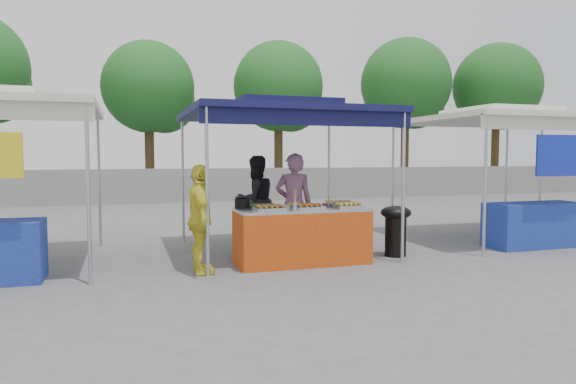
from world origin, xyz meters
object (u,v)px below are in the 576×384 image
object	(u,v)px
vendor_table	(302,236)
customer_person	(200,219)
cooking_pot	(243,203)
wok_burner	(396,226)
helper_man	(255,200)
vendor_woman	(294,204)

from	to	relation	value
vendor_table	customer_person	world-z (taller)	customer_person
vendor_table	cooking_pot	size ratio (longest dim) A/B	8.24
customer_person	cooking_pot	bearing A→B (deg)	-51.67
wok_burner	customer_person	world-z (taller)	customer_person
vendor_table	helper_man	world-z (taller)	helper_man
vendor_table	wok_burner	distance (m)	1.66
vendor_table	helper_man	xyz separation A→B (m)	(-0.27, 1.82, 0.40)
vendor_table	helper_man	bearing A→B (deg)	98.48
cooking_pot	wok_burner	bearing A→B (deg)	-6.07
wok_burner	vendor_woman	world-z (taller)	vendor_woman
vendor_table	wok_burner	xyz separation A→B (m)	(1.65, 0.08, 0.07)
wok_burner	vendor_woman	distance (m)	1.71
customer_person	helper_man	bearing A→B (deg)	-32.45
helper_man	customer_person	size ratio (longest dim) A/B	1.08
vendor_woman	helper_man	bearing A→B (deg)	-58.91
vendor_table	cooking_pot	world-z (taller)	cooking_pot
customer_person	vendor_table	bearing A→B (deg)	-81.75
wok_burner	helper_man	bearing A→B (deg)	125.71
vendor_woman	customer_person	world-z (taller)	vendor_woman
helper_man	customer_person	xyz separation A→B (m)	(-1.30, -2.05, -0.06)
wok_burner	customer_person	bearing A→B (deg)	173.26
vendor_woman	customer_person	xyz separation A→B (m)	(-1.67, -0.92, -0.08)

